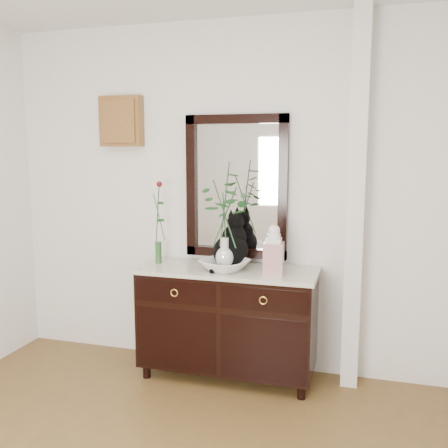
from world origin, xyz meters
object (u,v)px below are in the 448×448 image
(lotus_bowl, at_px, (225,265))
(ginger_jar, at_px, (274,249))
(cat, at_px, (231,240))
(sideboard, at_px, (228,317))

(lotus_bowl, bearing_deg, ginger_jar, -1.09)
(cat, bearing_deg, lotus_bowl, -81.40)
(sideboard, height_order, ginger_jar, ginger_jar)
(sideboard, relative_size, ginger_jar, 3.62)
(cat, distance_m, ginger_jar, 0.38)
(lotus_bowl, height_order, ginger_jar, ginger_jar)
(cat, xyz_separation_m, lotus_bowl, (-0.01, -0.14, -0.16))
(lotus_bowl, bearing_deg, cat, 86.68)
(sideboard, distance_m, lotus_bowl, 0.42)
(sideboard, bearing_deg, cat, 86.92)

